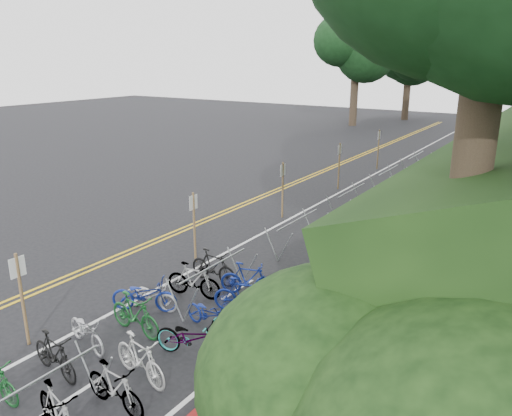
# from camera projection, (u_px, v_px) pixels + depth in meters

# --- Properties ---
(ground) EXTENTS (120.00, 120.00, 0.00)m
(ground) POSITION_uv_depth(u_px,v_px,m) (62.00, 316.00, 13.74)
(ground) COLOR black
(ground) RESTS_ON ground
(road_markings) EXTENTS (7.47, 80.00, 0.01)m
(road_markings) POSITION_uv_depth(u_px,v_px,m) (272.00, 223.00, 21.50)
(road_markings) COLOR gold
(road_markings) RESTS_ON ground
(red_curb) EXTENTS (0.25, 28.00, 0.10)m
(red_curb) POSITION_uv_depth(u_px,v_px,m) (402.00, 231.00, 20.36)
(red_curb) COLOR maroon
(red_curb) RESTS_ON ground
(bike_rack_front) EXTENTS (1.15, 3.33, 1.19)m
(bike_rack_front) POSITION_uv_depth(u_px,v_px,m) (24.00, 403.00, 8.97)
(bike_rack_front) COLOR gray
(bike_rack_front) RESTS_ON ground
(bike_racks_rest) EXTENTS (1.14, 23.00, 1.17)m
(bike_racks_rest) POSITION_uv_depth(u_px,v_px,m) (351.00, 197.00, 22.34)
(bike_racks_rest) COLOR gray
(bike_racks_rest) RESTS_ON ground
(signpost_near) EXTENTS (0.08, 0.40, 2.43)m
(signpost_near) POSITION_uv_depth(u_px,v_px,m) (21.00, 293.00, 12.01)
(signpost_near) COLOR brown
(signpost_near) RESTS_ON ground
(signposts_rest) EXTENTS (0.08, 18.40, 2.50)m
(signposts_rest) POSITION_uv_depth(u_px,v_px,m) (314.00, 173.00, 24.23)
(signposts_rest) COLOR brown
(signposts_rest) RESTS_ON ground
(bike_front) EXTENTS (1.43, 1.97, 0.99)m
(bike_front) POSITION_uv_depth(u_px,v_px,m) (144.00, 295.00, 13.90)
(bike_front) COLOR navy
(bike_front) RESTS_ON ground
(bike_valet) EXTENTS (3.46, 8.76, 1.10)m
(bike_valet) POSITION_uv_depth(u_px,v_px,m) (157.00, 322.00, 12.45)
(bike_valet) COLOR #144C1E
(bike_valet) RESTS_ON ground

